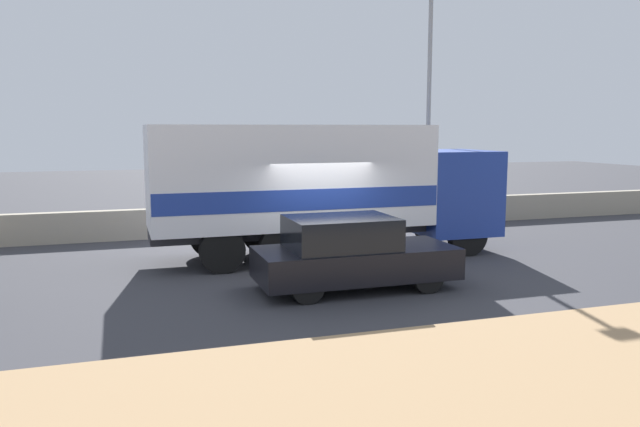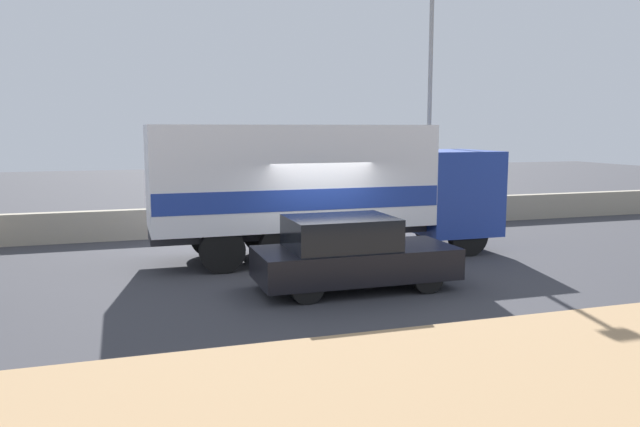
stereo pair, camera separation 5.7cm
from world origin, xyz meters
TOP-DOWN VIEW (x-y plane):
  - ground_plane at (0.00, 0.00)m, footprint 80.00×80.00m
  - dirt_shoulder_foreground at (0.00, -6.56)m, footprint 60.00×5.81m
  - stone_wall_backdrop at (0.00, 6.59)m, footprint 60.00×0.35m
  - street_lamp at (5.27, 5.97)m, footprint 0.56×0.28m
  - box_truck at (0.34, 2.37)m, footprint 9.01×2.36m
  - car_hatchback at (-0.07, -0.92)m, footprint 4.10×1.75m

SIDE VIEW (x-z plane):
  - ground_plane at x=0.00m, z-range 0.00..0.00m
  - dirt_shoulder_foreground at x=0.00m, z-range 0.00..0.04m
  - stone_wall_backdrop at x=0.00m, z-range 0.00..0.90m
  - car_hatchback at x=-0.07m, z-range -0.01..1.51m
  - box_truck at x=0.34m, z-range 0.19..3.58m
  - street_lamp at x=5.27m, z-range 0.56..8.55m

